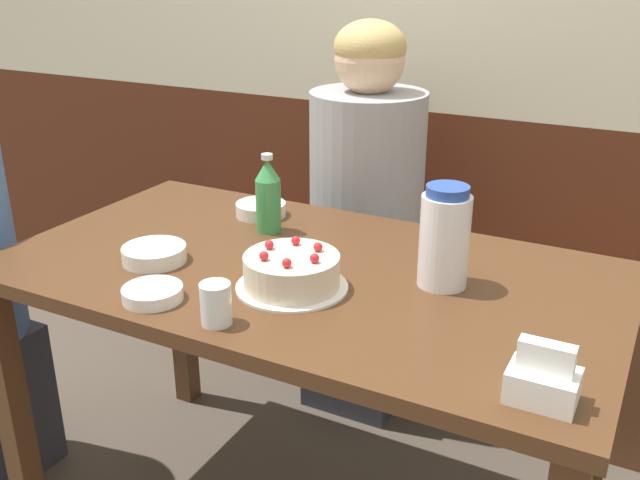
# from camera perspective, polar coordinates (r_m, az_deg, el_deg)

# --- Properties ---
(back_wall) EXTENTS (4.80, 0.04, 2.50)m
(back_wall) POSITION_cam_1_polar(r_m,az_deg,el_deg) (2.47, 11.11, 17.42)
(back_wall) COLOR #4C2314
(back_wall) RESTS_ON ground_plane
(bench_seat) EXTENTS (2.00, 0.38, 0.47)m
(bench_seat) POSITION_cam_1_polar(r_m,az_deg,el_deg) (2.55, 7.98, -6.17)
(bench_seat) COLOR #56331E
(bench_seat) RESTS_ON ground_plane
(dining_table) EXTENTS (1.41, 0.77, 0.76)m
(dining_table) POSITION_cam_1_polar(r_m,az_deg,el_deg) (1.67, -1.14, -5.26)
(dining_table) COLOR #4C2D19
(dining_table) RESTS_ON ground_plane
(birthday_cake) EXTENTS (0.24, 0.24, 0.10)m
(birthday_cake) POSITION_cam_1_polar(r_m,az_deg,el_deg) (1.51, -2.28, -2.58)
(birthday_cake) COLOR white
(birthday_cake) RESTS_ON dining_table
(water_pitcher) EXTENTS (0.11, 0.11, 0.22)m
(water_pitcher) POSITION_cam_1_polar(r_m,az_deg,el_deg) (1.52, 9.93, 0.19)
(water_pitcher) COLOR white
(water_pitcher) RESTS_ON dining_table
(soju_bottle) EXTENTS (0.06, 0.06, 0.20)m
(soju_bottle) POSITION_cam_1_polar(r_m,az_deg,el_deg) (1.81, -4.17, 3.60)
(soju_bottle) COLOR #388E4C
(soju_bottle) RESTS_ON dining_table
(napkin_holder) EXTENTS (0.11, 0.08, 0.11)m
(napkin_holder) POSITION_cam_1_polar(r_m,az_deg,el_deg) (1.20, 17.42, -10.64)
(napkin_holder) COLOR white
(napkin_holder) RESTS_ON dining_table
(bowl_soup_white) EXTENTS (0.15, 0.15, 0.04)m
(bowl_soup_white) POSITION_cam_1_polar(r_m,az_deg,el_deg) (1.70, -13.12, -1.09)
(bowl_soup_white) COLOR white
(bowl_soup_white) RESTS_ON dining_table
(bowl_rice_small) EXTENTS (0.13, 0.13, 0.03)m
(bowl_rice_small) POSITION_cam_1_polar(r_m,az_deg,el_deg) (1.51, -13.24, -4.18)
(bowl_rice_small) COLOR white
(bowl_rice_small) RESTS_ON dining_table
(bowl_side_dish) EXTENTS (0.14, 0.14, 0.04)m
(bowl_side_dish) POSITION_cam_1_polar(r_m,az_deg,el_deg) (1.95, -4.76, 2.47)
(bowl_side_dish) COLOR white
(bowl_side_dish) RESTS_ON dining_table
(glass_water_tall) EXTENTS (0.06, 0.06, 0.08)m
(glass_water_tall) POSITION_cam_1_polar(r_m,az_deg,el_deg) (1.38, -8.33, -5.07)
(glass_water_tall) COLOR silver
(glass_water_tall) RESTS_ON dining_table
(person_teal_shirt) EXTENTS (0.36, 0.36, 1.26)m
(person_teal_shirt) POSITION_cam_1_polar(r_m,az_deg,el_deg) (2.28, 3.67, 1.18)
(person_teal_shirt) COLOR #33333D
(person_teal_shirt) RESTS_ON ground_plane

